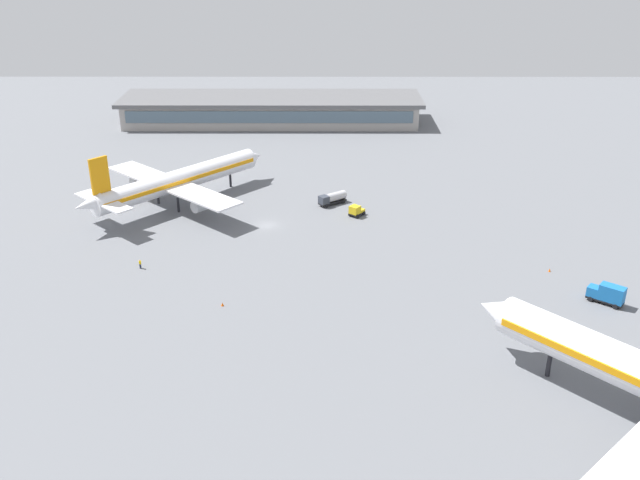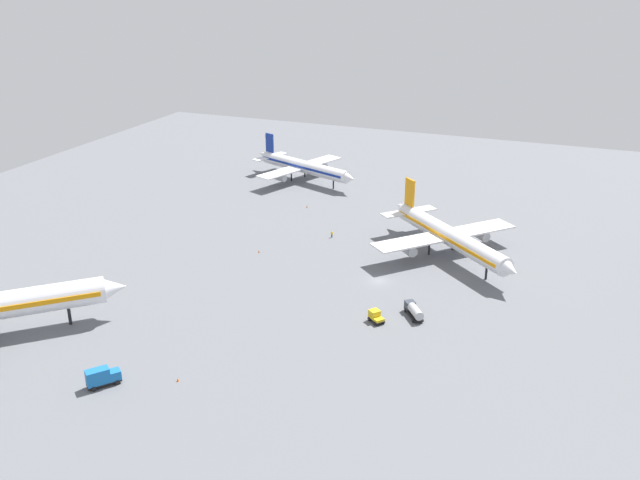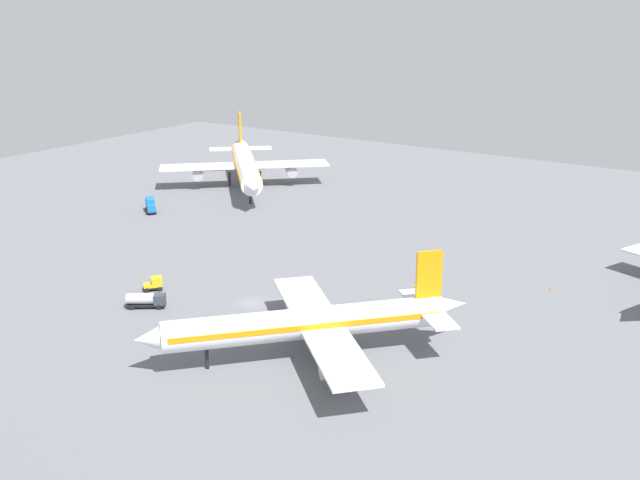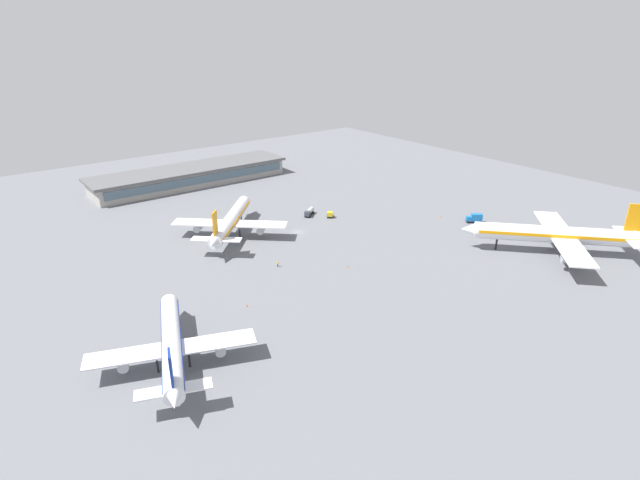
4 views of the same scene
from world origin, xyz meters
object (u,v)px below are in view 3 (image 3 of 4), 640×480
object	(u,v)px
catering_truck	(150,205)
safety_cone_mid_apron	(551,288)
baggage_tug	(154,284)
ground_crew_worker	(415,289)
airplane_at_gate	(310,323)
safety_cone_far_side	(372,255)
safety_cone_near_gate	(133,225)
fuel_truck	(146,300)
airplane_taxiing	(245,165)

from	to	relation	value
catering_truck	safety_cone_mid_apron	size ratio (longest dim) A/B	9.27
baggage_tug	ground_crew_worker	xyz separation A→B (m)	(38.75, 23.88, -0.31)
airplane_at_gate	baggage_tug	world-z (taller)	airplane_at_gate
baggage_tug	safety_cone_far_side	xyz separation A→B (m)	(22.74, 36.99, -0.86)
safety_cone_near_gate	safety_cone_far_side	xyz separation A→B (m)	(55.17, 11.99, 0.00)
catering_truck	safety_cone_far_side	distance (m)	60.88
baggage_tug	ground_crew_worker	world-z (taller)	baggage_tug
fuel_truck	safety_cone_far_side	xyz separation A→B (m)	(18.01, 43.53, -1.09)
airplane_at_gate	ground_crew_worker	world-z (taller)	airplane_at_gate
airplane_taxiing	safety_cone_far_side	distance (m)	65.91
baggage_tug	safety_cone_near_gate	xyz separation A→B (m)	(-32.44, 25.00, -0.86)
airplane_taxiing	safety_cone_near_gate	xyz separation A→B (m)	(2.55, -43.24, -6.01)
safety_cone_mid_apron	safety_cone_far_side	distance (m)	35.16
airplane_taxiing	ground_crew_worker	world-z (taller)	airplane_taxiing
airplane_taxiing	catering_truck	size ratio (longest dim) A/B	8.23
airplane_taxiing	ground_crew_worker	size ratio (longest dim) A/B	27.43
airplane_taxiing	ground_crew_worker	distance (m)	86.22
fuel_truck	safety_cone_far_side	distance (m)	47.12
ground_crew_worker	airplane_at_gate	bearing A→B (deg)	-123.48
airplane_taxiing	baggage_tug	xyz separation A→B (m)	(34.98, -68.24, -5.16)
airplane_at_gate	safety_cone_mid_apron	bearing A→B (deg)	-161.63
ground_crew_worker	safety_cone_far_side	xyz separation A→B (m)	(-16.01, 13.10, -0.55)
airplane_taxiing	fuel_truck	distance (m)	84.82
airplane_taxiing	safety_cone_mid_apron	distance (m)	97.56
safety_cone_mid_apron	airplane_at_gate	bearing A→B (deg)	-114.04
ground_crew_worker	safety_cone_mid_apron	distance (m)	24.27
airplane_taxiing	fuel_truck	bearing A→B (deg)	-14.95
airplane_at_gate	safety_cone_mid_apron	distance (m)	49.86
airplane_at_gate	safety_cone_near_gate	bearing A→B (deg)	-71.77
safety_cone_near_gate	safety_cone_mid_apron	bearing A→B (deg)	8.72
airplane_at_gate	safety_cone_far_side	bearing A→B (deg)	-118.66
fuel_truck	catering_truck	distance (m)	60.41
airplane_taxiing	safety_cone_far_side	size ratio (longest dim) A/B	76.35
ground_crew_worker	safety_cone_mid_apron	size ratio (longest dim) A/B	2.78
ground_crew_worker	safety_cone_near_gate	world-z (taller)	ground_crew_worker
safety_cone_mid_apron	airplane_taxiing	bearing A→B (deg)	162.43
baggage_tug	safety_cone_near_gate	size ratio (longest dim) A/B	6.24
airplane_at_gate	safety_cone_near_gate	xyz separation A→B (m)	(-70.08, 31.46, -5.01)
ground_crew_worker	fuel_truck	bearing A→B (deg)	-169.58
ground_crew_worker	safety_cone_near_gate	size ratio (longest dim) A/B	2.78
baggage_tug	safety_cone_far_side	bearing A→B (deg)	8.53
safety_cone_near_gate	safety_cone_mid_apron	xyz separation A→B (m)	(90.29, 13.84, 0.00)
fuel_truck	airplane_taxiing	bearing A→B (deg)	82.84
airplane_at_gate	catering_truck	distance (m)	86.94
airplane_taxiing	airplane_at_gate	bearing A→B (deg)	1.27
airplane_taxiing	safety_cone_near_gate	size ratio (longest dim) A/B	76.35
catering_truck	safety_cone_mid_apron	distance (m)	96.02
catering_truck	ground_crew_worker	size ratio (longest dim) A/B	3.33
baggage_tug	safety_cone_far_side	distance (m)	43.42
airplane_at_gate	fuel_truck	bearing A→B (deg)	-47.45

